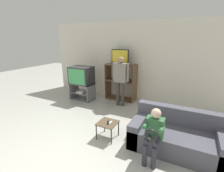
{
  "coord_description": "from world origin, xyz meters",
  "views": [
    {
      "loc": [
        1.83,
        -1.43,
        2.05
      ],
      "look_at": [
        0.06,
        2.06,
        0.9
      ],
      "focal_mm": 26.0,
      "sensor_mm": 36.0,
      "label": 1
    }
  ],
  "objects_px": {
    "tv_stand": "(82,91)",
    "television_main": "(81,75)",
    "media_shelf": "(121,82)",
    "couch": "(177,136)",
    "remote_control_white": "(110,123)",
    "television_flat": "(120,57)",
    "person_standing_adult": "(121,77)",
    "snack_table": "(108,125)",
    "remote_control_black": "(108,123)",
    "person_seated_child": "(154,131)"
  },
  "relations": [
    {
      "from": "media_shelf",
      "to": "person_standing_adult",
      "type": "xyz_separation_m",
      "value": [
        0.22,
        -0.52,
        0.3
      ]
    },
    {
      "from": "media_shelf",
      "to": "remote_control_white",
      "type": "bearing_deg",
      "value": -71.42
    },
    {
      "from": "person_standing_adult",
      "to": "tv_stand",
      "type": "bearing_deg",
      "value": -176.89
    },
    {
      "from": "tv_stand",
      "to": "remote_control_white",
      "type": "xyz_separation_m",
      "value": [
        1.95,
        -1.64,
        0.09
      ]
    },
    {
      "from": "remote_control_white",
      "to": "television_flat",
      "type": "bearing_deg",
      "value": 117.21
    },
    {
      "from": "television_flat",
      "to": "person_seated_child",
      "type": "height_order",
      "value": "television_flat"
    },
    {
      "from": "person_seated_child",
      "to": "remote_control_white",
      "type": "bearing_deg",
      "value": 167.56
    },
    {
      "from": "television_main",
      "to": "person_standing_adult",
      "type": "xyz_separation_m",
      "value": [
        1.41,
        0.08,
        0.07
      ]
    },
    {
      "from": "snack_table",
      "to": "person_standing_adult",
      "type": "bearing_deg",
      "value": 105.51
    },
    {
      "from": "television_main",
      "to": "remote_control_black",
      "type": "bearing_deg",
      "value": -40.88
    },
    {
      "from": "tv_stand",
      "to": "television_main",
      "type": "height_order",
      "value": "television_main"
    },
    {
      "from": "tv_stand",
      "to": "person_standing_adult",
      "type": "distance_m",
      "value": 1.56
    },
    {
      "from": "television_main",
      "to": "television_flat",
      "type": "relative_size",
      "value": 1.23
    },
    {
      "from": "couch",
      "to": "remote_control_black",
      "type": "bearing_deg",
      "value": -167.34
    },
    {
      "from": "television_flat",
      "to": "remote_control_black",
      "type": "distance_m",
      "value": 2.6
    },
    {
      "from": "snack_table",
      "to": "television_flat",
      "type": "bearing_deg",
      "value": 108.2
    },
    {
      "from": "television_main",
      "to": "snack_table",
      "type": "bearing_deg",
      "value": -40.97
    },
    {
      "from": "tv_stand",
      "to": "media_shelf",
      "type": "height_order",
      "value": "media_shelf"
    },
    {
      "from": "television_main",
      "to": "snack_table",
      "type": "height_order",
      "value": "television_main"
    },
    {
      "from": "media_shelf",
      "to": "couch",
      "type": "relative_size",
      "value": 0.73
    },
    {
      "from": "media_shelf",
      "to": "remote_control_black",
      "type": "distance_m",
      "value": 2.37
    },
    {
      "from": "couch",
      "to": "person_standing_adult",
      "type": "xyz_separation_m",
      "value": [
        -1.82,
        1.44,
        0.67
      ]
    },
    {
      "from": "snack_table",
      "to": "television_main",
      "type": "bearing_deg",
      "value": 139.03
    },
    {
      "from": "tv_stand",
      "to": "media_shelf",
      "type": "xyz_separation_m",
      "value": [
        1.19,
        0.59,
        0.35
      ]
    },
    {
      "from": "remote_control_black",
      "to": "person_seated_child",
      "type": "relative_size",
      "value": 0.16
    },
    {
      "from": "television_flat",
      "to": "remote_control_black",
      "type": "xyz_separation_m",
      "value": [
        0.75,
        -2.24,
        -1.09
      ]
    },
    {
      "from": "snack_table",
      "to": "remote_control_black",
      "type": "relative_size",
      "value": 2.76
    },
    {
      "from": "tv_stand",
      "to": "couch",
      "type": "relative_size",
      "value": 0.46
    },
    {
      "from": "snack_table",
      "to": "couch",
      "type": "xyz_separation_m",
      "value": [
        1.34,
        0.28,
        -0.05
      ]
    },
    {
      "from": "media_shelf",
      "to": "couch",
      "type": "distance_m",
      "value": 2.84
    },
    {
      "from": "remote_control_black",
      "to": "couch",
      "type": "distance_m",
      "value": 1.36
    },
    {
      "from": "tv_stand",
      "to": "snack_table",
      "type": "distance_m",
      "value": 2.5
    },
    {
      "from": "couch",
      "to": "person_standing_adult",
      "type": "relative_size",
      "value": 1.1
    },
    {
      "from": "media_shelf",
      "to": "television_flat",
      "type": "relative_size",
      "value": 2.06
    },
    {
      "from": "remote_control_black",
      "to": "person_standing_adult",
      "type": "distance_m",
      "value": 1.89
    },
    {
      "from": "television_main",
      "to": "television_flat",
      "type": "bearing_deg",
      "value": 26.85
    },
    {
      "from": "television_main",
      "to": "media_shelf",
      "type": "distance_m",
      "value": 1.35
    },
    {
      "from": "couch",
      "to": "remote_control_white",
      "type": "bearing_deg",
      "value": -167.49
    },
    {
      "from": "tv_stand",
      "to": "television_flat",
      "type": "bearing_deg",
      "value": 26.64
    },
    {
      "from": "snack_table",
      "to": "person_seated_child",
      "type": "distance_m",
      "value": 1.05
    },
    {
      "from": "snack_table",
      "to": "couch",
      "type": "bearing_deg",
      "value": 11.92
    },
    {
      "from": "media_shelf",
      "to": "person_seated_child",
      "type": "xyz_separation_m",
      "value": [
        1.69,
        -2.44,
        -0.08
      ]
    },
    {
      "from": "snack_table",
      "to": "media_shelf",
      "type": "bearing_deg",
      "value": 107.21
    },
    {
      "from": "tv_stand",
      "to": "television_main",
      "type": "bearing_deg",
      "value": -78.62
    },
    {
      "from": "tv_stand",
      "to": "couch",
      "type": "distance_m",
      "value": 3.51
    },
    {
      "from": "tv_stand",
      "to": "television_flat",
      "type": "relative_size",
      "value": 1.3
    },
    {
      "from": "television_main",
      "to": "person_seated_child",
      "type": "height_order",
      "value": "television_main"
    },
    {
      "from": "television_flat",
      "to": "person_standing_adult",
      "type": "relative_size",
      "value": 0.39
    },
    {
      "from": "snack_table",
      "to": "remote_control_white",
      "type": "bearing_deg",
      "value": -1.37
    },
    {
      "from": "remote_control_black",
      "to": "couch",
      "type": "relative_size",
      "value": 0.09
    }
  ]
}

